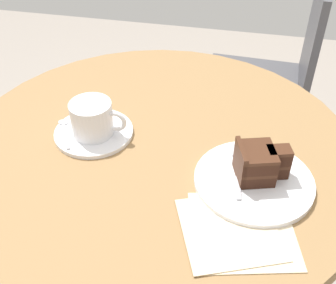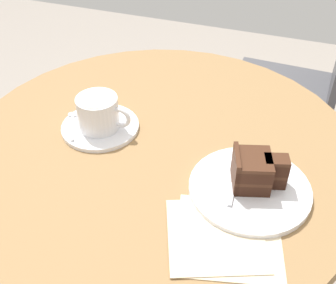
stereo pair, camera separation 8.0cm
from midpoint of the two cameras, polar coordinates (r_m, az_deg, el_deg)
name	(u,v)px [view 1 (the left image)]	position (r m, az deg, el deg)	size (l,w,h in m)	color
cafe_table	(157,183)	(0.94, -3.88, -5.69)	(0.82, 0.82, 0.73)	olive
saucer	(93,134)	(0.90, -12.64, 1.01)	(0.16, 0.16, 0.01)	white
coffee_cup	(93,118)	(0.87, -12.80, 3.11)	(0.12, 0.09, 0.07)	white
teaspoon	(65,130)	(0.91, -16.28, 1.53)	(0.06, 0.09, 0.00)	silver
cake_plate	(254,181)	(0.78, 8.66, -5.37)	(0.22, 0.22, 0.01)	white
cake_slice	(258,163)	(0.76, 9.21, -2.94)	(0.10, 0.08, 0.07)	#381E14
fork	(238,163)	(0.80, 6.65, -2.94)	(0.03, 0.15, 0.00)	silver
napkin	(236,229)	(0.70, 6.01, -11.82)	(0.22, 0.21, 0.00)	beige
cafe_chair	(278,71)	(1.61, 13.33, 9.25)	(0.40, 0.40, 0.84)	#4C4C51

